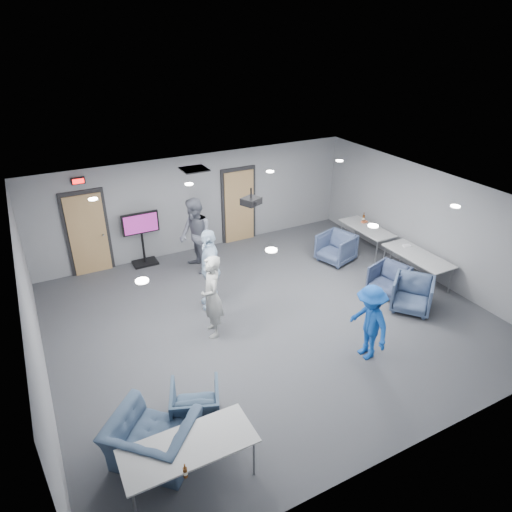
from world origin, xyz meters
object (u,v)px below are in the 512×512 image
table_right_b (418,257)px  projector (251,201)px  person_a (212,297)px  person_c (210,269)px  tv_stand (142,236)px  chair_front_b (153,441)px  table_right_a (367,229)px  chair_right_b (389,280)px  person_d (369,322)px  chair_right_c (412,294)px  bottle_front (185,472)px  table_front_left (189,448)px  person_b (195,236)px  chair_right_a (336,248)px  chair_front_a (195,405)px  bottle_right (363,218)px

table_right_b → projector: 4.47m
person_a → person_c: person_c is taller
tv_stand → chair_front_b: bearing=-104.2°
table_right_a → chair_right_b: bearing=154.0°
tv_stand → projector: (1.77, -2.81, 1.58)m
person_d → table_right_b: size_ratio=0.86×
chair_right_c → bottle_front: bottle_front is taller
person_c → tv_stand: 2.80m
table_right_b → table_front_left: bearing=111.4°
person_b → bottle_front: bearing=-24.0°
chair_right_a → tv_stand: size_ratio=0.59×
person_a → bottle_front: (-1.83, -3.49, -0.08)m
person_c → chair_front_a: bearing=-12.6°
bottle_front → bottle_right: bottle_right is taller
person_a → person_c: (0.37, 1.01, 0.05)m
person_b → table_right_a: person_b is taller
person_b → bottle_right: 4.82m
chair_right_c → person_a: bearing=-145.2°
person_b → bottle_front: 6.70m
person_c → table_front_left: size_ratio=1.03×
person_b → tv_stand: person_b is taller
chair_front_b → chair_front_a: bearing=-109.3°
chair_front_a → projector: size_ratio=1.64×
chair_right_a → table_right_a: size_ratio=0.51×
person_b → table_right_b: person_b is taller
chair_front_b → chair_right_c: bearing=-124.5°
chair_right_b → bottle_right: 2.68m
person_a → bottle_right: size_ratio=6.26×
chair_right_b → table_right_b: size_ratio=0.44×
bottle_front → projector: bearing=54.0°
chair_front_b → person_a: bearing=-84.5°
person_a → chair_right_b: size_ratio=2.27×
person_c → bottle_right: (5.07, 0.90, -0.11)m
person_b → tv_stand: size_ratio=1.33×
person_b → table_front_left: 6.22m
person_a → person_d: (2.33, -2.03, -0.12)m
chair_right_c → chair_front_a: size_ratio=1.10×
table_right_a → table_front_left: (-6.92, -4.61, 0.01)m
person_c → chair_front_b: 4.23m
person_a → chair_front_b: person_a is taller
chair_front_a → projector: (2.52, 2.93, 2.05)m
chair_front_b → tv_stand: (1.56, 6.15, 0.44)m
projector → person_b: bearing=85.7°
bottle_front → tv_stand: size_ratio=0.15×
chair_right_b → chair_right_a: bearing=167.1°
table_right_a → projector: 4.36m
chair_right_a → table_right_a: 1.14m
chair_right_b → projector: (-2.96, 1.34, 2.05)m
person_c → table_front_left: (-2.01, -4.06, -0.26)m
chair_right_c → table_right_a: chair_right_c is taller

